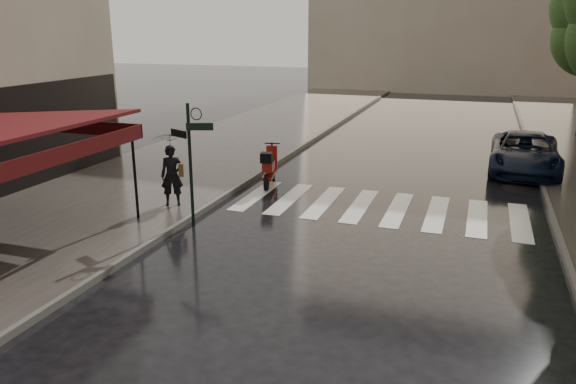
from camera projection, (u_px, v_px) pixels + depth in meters
The scene contains 9 objects.
ground at pixel (175, 281), 11.12m from camera, with size 120.00×120.00×0.00m, color black.
sidewalk_near at pixel (226, 146), 23.40m from camera, with size 6.00×60.00×0.12m, color #38332D.
curb_near at pixel (295, 151), 22.44m from camera, with size 0.12×60.00×0.16m, color #595651.
curb_far at pixel (536, 169), 19.66m from camera, with size 0.12×60.00×0.16m, color #595651.
crosswalk at pixel (378, 207), 15.63m from camera, with size 7.85×3.20×0.01m.
signpost at pixel (190, 155), 13.70m from camera, with size 1.17×0.29×3.10m.
pedestrian_with_umbrella at pixel (170, 147), 15.04m from camera, with size 1.34×1.35×2.45m.
scooter at pixel (269, 168), 17.72m from camera, with size 0.72×1.85×1.23m.
parked_car at pixel (525, 153), 19.35m from camera, with size 2.24×4.86×1.35m, color black.
Camera 1 is at (5.43, -8.89, 4.83)m, focal length 35.00 mm.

